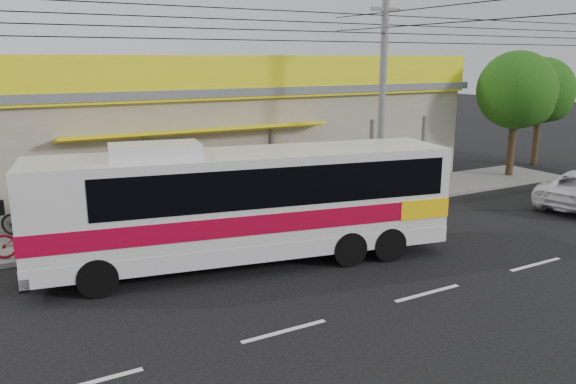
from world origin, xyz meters
name	(u,v)px	position (x,y,z in m)	size (l,w,h in m)	color
ground	(365,262)	(0.00, 0.00, 0.00)	(120.00, 120.00, 0.00)	black
sidewalk	(268,210)	(0.00, 6.00, 0.07)	(30.00, 3.20, 0.15)	slate
lane_markings	(428,293)	(0.00, -2.50, 0.00)	(50.00, 0.12, 0.01)	silver
storefront_building	(210,134)	(-0.01, 11.54, 2.30)	(22.60, 9.20, 5.70)	gray
coach_bus	(252,198)	(-2.79, 1.50, 1.86)	(11.55, 4.48, 3.48)	silver
motorbike_red	(30,237)	(-8.17, 4.70, 0.70)	(0.72, 2.08, 1.09)	maroon
motorbike_dark	(29,219)	(-8.02, 6.75, 0.70)	(0.52, 1.84, 1.11)	black
utility_pole	(385,27)	(3.74, 4.20, 6.64)	(34.00, 14.00, 8.05)	slate
tree_near	(543,93)	(16.94, 7.41, 3.83)	(3.42, 3.42, 5.66)	#342414
tree_far	(519,93)	(12.99, 5.74, 4.03)	(3.59, 3.59, 5.95)	#342414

